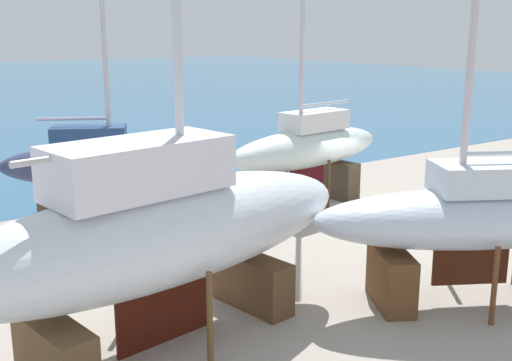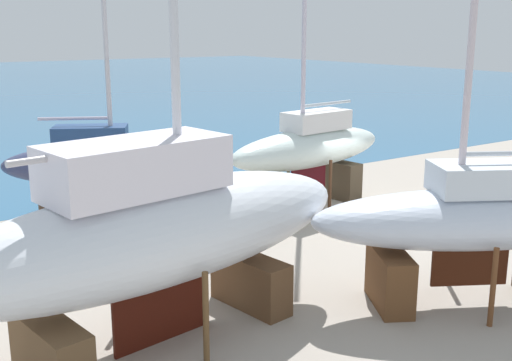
# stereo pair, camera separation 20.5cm
# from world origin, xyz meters

# --- Properties ---
(ground_plane) EXTENTS (46.35, 46.35, 0.00)m
(ground_plane) POSITION_xyz_m (0.00, -5.34, 0.00)
(ground_plane) COLOR #A4998C
(sailboat_large_starboard) EXTENTS (6.43, 4.55, 9.67)m
(sailboat_large_starboard) POSITION_xyz_m (-8.05, 3.93, 1.94)
(sailboat_large_starboard) COLOR brown
(sailboat_large_starboard) RESTS_ON ground
(sailboat_small_center) EXTENTS (7.23, 2.74, 10.56)m
(sailboat_small_center) POSITION_xyz_m (-1.14, 1.89, 2.07)
(sailboat_small_center) COLOR #433A1E
(sailboat_small_center) RESTS_ON ground
(sailboat_far_slipway) EXTENTS (7.62, 5.58, 13.42)m
(sailboat_far_slipway) POSITION_xyz_m (-3.22, -6.64, 2.02)
(sailboat_far_slipway) COLOR brown
(sailboat_far_slipway) RESTS_ON ground
(sailboat_mid_port) EXTENTS (9.91, 3.97, 16.62)m
(sailboat_mid_port) POSITION_xyz_m (-9.98, -4.30, 2.39)
(sailboat_mid_port) COLOR brown
(sailboat_mid_port) RESTS_ON ground
(barrel_tipped_center) EXTENTS (0.74, 0.74, 0.80)m
(barrel_tipped_center) POSITION_xyz_m (0.90, -2.06, 0.40)
(barrel_tipped_center) COLOR #302E2B
(barrel_tipped_center) RESTS_ON ground
(timber_long_fore) EXTENTS (1.61, 1.37, 0.12)m
(timber_long_fore) POSITION_xyz_m (5.45, 0.05, 0.06)
(timber_long_fore) COLOR brown
(timber_long_fore) RESTS_ON ground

